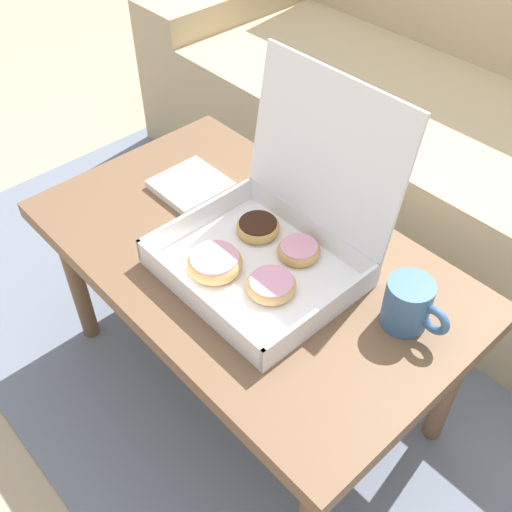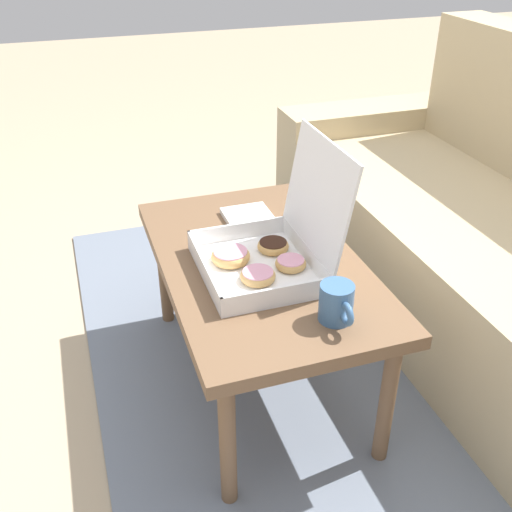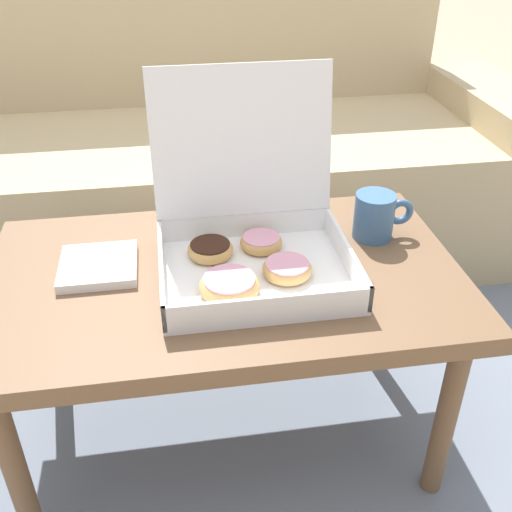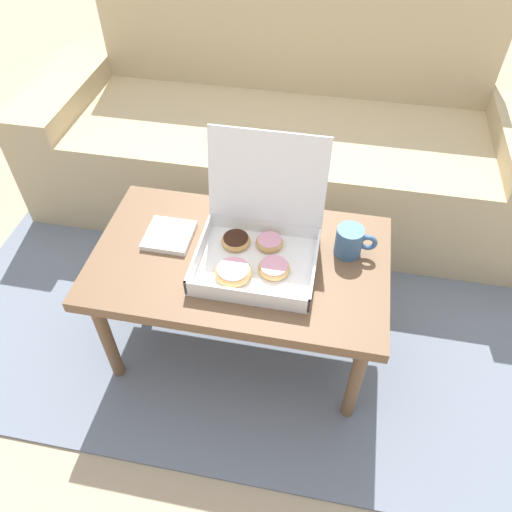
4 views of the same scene
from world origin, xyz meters
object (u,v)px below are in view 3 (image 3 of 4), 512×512
coffee_table (225,292)px  coffee_mug (376,216)px  couch (195,159)px  pastry_box (248,238)px

coffee_table → coffee_mug: coffee_mug is taller
couch → pastry_box: couch is taller
couch → pastry_box: 0.97m
couch → coffee_table: couch is taller
coffee_table → pastry_box: bearing=16.1°
coffee_table → pastry_box: (0.05, 0.01, 0.12)m
coffee_mug → coffee_table: bearing=-165.6°
coffee_table → pastry_box: 0.13m
couch → coffee_table: (0.00, -0.96, 0.11)m
coffee_table → coffee_mug: bearing=14.4°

